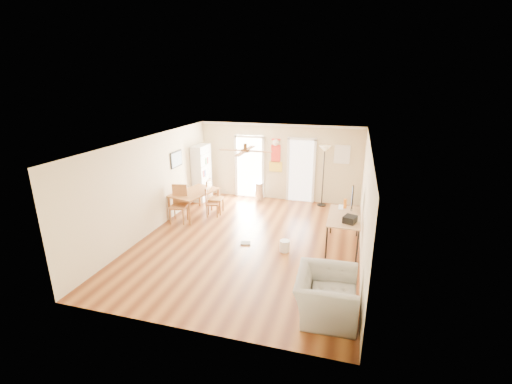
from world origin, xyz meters
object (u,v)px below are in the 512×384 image
(computer_desk, at_px, (343,231))
(armchair, at_px, (326,295))
(trash_can, at_px, (259,191))
(wastebasket_a, at_px, (285,246))
(dining_table, at_px, (195,203))
(bookshelf, at_px, (202,173))
(dining_chair_near, at_px, (178,205))
(printer, at_px, (350,219))
(dining_chair_right_a, at_px, (215,197))
(torchiere_lamp, at_px, (323,176))
(dining_chair_right_b, at_px, (212,202))

(computer_desk, distance_m, armchair, 2.80)
(trash_can, xyz_separation_m, wastebasket_a, (1.59, -3.45, -0.18))
(dining_table, xyz_separation_m, armchair, (4.30, -3.76, 0.02))
(bookshelf, distance_m, armchair, 7.02)
(bookshelf, height_order, wastebasket_a, bookshelf)
(dining_chair_near, distance_m, wastebasket_a, 3.49)
(dining_chair_near, xyz_separation_m, printer, (4.80, -0.69, 0.36))
(trash_can, height_order, computer_desk, computer_desk)
(wastebasket_a, bearing_deg, dining_chair_right_a, 143.21)
(bookshelf, xyz_separation_m, armchair, (4.69, -5.19, -0.56))
(dining_chair_near, xyz_separation_m, torchiere_lamp, (3.87, 2.57, 0.46))
(trash_can, distance_m, printer, 4.47)
(dining_chair_right_b, distance_m, dining_chair_near, 1.06)
(dining_chair_near, distance_m, trash_can, 3.06)
(dining_chair_right_a, xyz_separation_m, torchiere_lamp, (3.12, 1.59, 0.47))
(dining_chair_right_b, xyz_separation_m, torchiere_lamp, (3.12, 1.83, 0.55))
(dining_table, relative_size, wastebasket_a, 5.27)
(bookshelf, height_order, dining_chair_right_b, bookshelf)
(wastebasket_a, bearing_deg, bookshelf, 139.21)
(wastebasket_a, bearing_deg, trash_can, 114.78)
(dining_chair_right_b, bearing_deg, dining_chair_right_a, -15.08)
(dining_chair_near, height_order, computer_desk, dining_chair_near)
(dining_chair_right_b, relative_size, wastebasket_a, 3.19)
(bookshelf, bearing_deg, torchiere_lamp, 4.88)
(bookshelf, distance_m, dining_table, 1.59)
(printer, distance_m, armchair, 2.48)
(dining_chair_right_a, bearing_deg, dining_chair_near, 134.94)
(wastebasket_a, height_order, armchair, armchair)
(wastebasket_a, bearing_deg, armchair, -61.46)
(dining_table, height_order, wastebasket_a, dining_table)
(dining_chair_right_a, height_order, dining_chair_right_b, dining_chair_right_a)
(bookshelf, xyz_separation_m, torchiere_lamp, (4.06, 0.48, 0.05))
(trash_can, bearing_deg, wastebasket_a, -65.22)
(armchair, bearing_deg, computer_desk, -5.35)
(armchair, bearing_deg, printer, -9.05)
(dining_chair_right_b, bearing_deg, dining_chair_near, 119.22)
(dining_chair_right_b, distance_m, trash_can, 2.03)
(wastebasket_a, relative_size, armchair, 0.24)
(dining_chair_near, bearing_deg, printer, -17.56)
(dining_chair_near, height_order, printer, dining_chair_near)
(torchiere_lamp, relative_size, computer_desk, 1.30)
(dining_chair_right_b, bearing_deg, computer_desk, -119.99)
(bookshelf, relative_size, armchair, 1.58)
(armchair, bearing_deg, trash_can, 24.30)
(dining_chair_right_b, distance_m, wastebasket_a, 3.10)
(dining_table, xyz_separation_m, computer_desk, (4.47, -0.97, 0.04))
(bookshelf, relative_size, trash_can, 2.99)
(trash_can, bearing_deg, dining_chair_right_b, -119.19)
(dining_chair_near, bearing_deg, dining_chair_right_b, 34.96)
(bookshelf, height_order, dining_chair_near, bookshelf)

